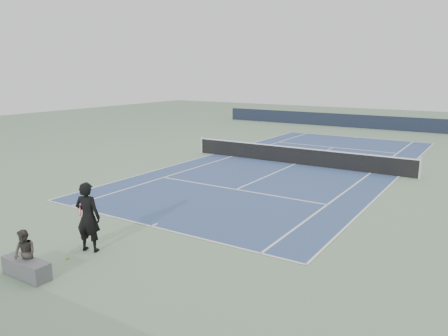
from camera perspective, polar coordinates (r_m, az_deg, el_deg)
The scene contains 7 objects.
ground at distance 24.61m, azimuth 9.30°, elevation 0.51°, with size 80.00×80.00×0.00m, color gray.
court_surface at distance 24.61m, azimuth 9.31°, elevation 0.52°, with size 10.97×23.77×0.01m, color #344D7C.
tennis_net at distance 24.51m, azimuth 9.35°, elevation 1.66°, with size 12.90×0.10×1.07m.
windscreen_far at distance 41.38m, azimuth 19.30°, elevation 5.65°, with size 30.00×0.25×1.20m, color black.
tennis_player at distance 13.02m, azimuth -17.35°, elevation -6.11°, with size 0.90×0.75×2.04m.
tennis_ball at distance 12.98m, azimuth -19.78°, elevation -10.99°, with size 0.07×0.07×0.07m, color #B9D82C.
spectator_bench at distance 12.18m, azimuth -24.49°, elevation -10.94°, with size 1.44×0.52×1.23m.
Camera 1 is at (9.44, -22.16, 5.05)m, focal length 35.00 mm.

